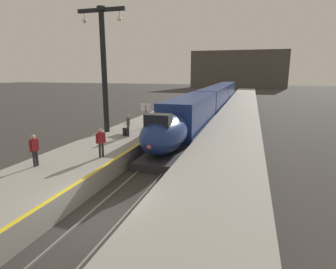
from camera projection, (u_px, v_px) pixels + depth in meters
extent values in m
plane|color=#33302D|center=(103.00, 221.00, 11.18)|extent=(260.00, 260.00, 0.00)
cube|color=gray|center=(172.00, 115.00, 35.34)|extent=(4.80, 110.00, 1.05)
cube|color=gray|center=(237.00, 118.00, 33.08)|extent=(4.80, 110.00, 1.05)
cube|color=yellow|center=(190.00, 112.00, 34.59)|extent=(0.20, 107.80, 0.01)
cube|color=slate|center=(201.00, 117.00, 37.09)|extent=(0.08, 110.00, 0.12)
cube|color=slate|center=(213.00, 117.00, 36.67)|extent=(0.08, 110.00, 0.12)
ellipsoid|color=navy|center=(165.00, 133.00, 18.79)|extent=(2.78, 6.34, 2.56)
cube|color=#28282D|center=(164.00, 157.00, 18.84)|extent=(2.46, 5.39, 0.55)
cube|color=black|center=(158.00, 121.00, 17.22)|extent=(1.59, 1.00, 0.90)
sphere|color=#F24C4C|center=(149.00, 147.00, 15.93)|extent=(0.28, 0.28, 0.28)
cube|color=navy|center=(192.00, 112.00, 27.06)|extent=(2.90, 14.00, 3.05)
cube|color=black|center=(178.00, 106.00, 27.33)|extent=(0.04, 11.90, 0.80)
cube|color=black|center=(207.00, 107.00, 26.54)|extent=(0.04, 11.90, 0.80)
cube|color=silver|center=(192.00, 125.00, 27.34)|extent=(2.92, 13.30, 0.24)
cube|color=black|center=(181.00, 140.00, 23.27)|extent=(2.03, 2.20, 0.56)
cube|color=black|center=(200.00, 122.00, 31.64)|extent=(2.03, 2.20, 0.56)
cube|color=navy|center=(214.00, 98.00, 42.58)|extent=(2.90, 18.00, 3.05)
cube|color=black|center=(205.00, 94.00, 42.86)|extent=(0.04, 15.84, 0.80)
cube|color=black|center=(224.00, 94.00, 42.06)|extent=(0.04, 15.84, 0.80)
cube|color=black|center=(208.00, 115.00, 37.25)|extent=(2.03, 2.20, 0.56)
cube|color=black|center=(218.00, 105.00, 48.70)|extent=(2.03, 2.20, 0.56)
cube|color=navy|center=(225.00, 90.00, 59.97)|extent=(2.90, 18.00, 3.05)
cube|color=black|center=(219.00, 88.00, 60.25)|extent=(0.04, 15.84, 0.80)
cube|color=black|center=(232.00, 88.00, 59.45)|extent=(0.04, 15.84, 0.80)
cube|color=black|center=(222.00, 101.00, 54.64)|extent=(2.03, 2.20, 0.56)
cube|color=black|center=(227.00, 96.00, 66.09)|extent=(2.03, 2.20, 0.56)
cylinder|color=black|center=(104.00, 72.00, 22.06)|extent=(0.44, 0.44, 9.71)
cylinder|color=black|center=(101.00, 8.00, 21.02)|extent=(0.68, 0.68, 0.30)
cube|color=black|center=(101.00, 10.00, 21.05)|extent=(4.00, 0.24, 0.28)
cylinder|color=black|center=(84.00, 16.00, 21.54)|extent=(0.03, 0.03, 0.60)
sphere|color=#EFEACC|center=(85.00, 21.00, 21.62)|extent=(0.36, 0.36, 0.36)
cylinder|color=black|center=(119.00, 14.00, 20.71)|extent=(0.03, 0.03, 0.60)
sphere|color=#EFEACC|center=(119.00, 19.00, 20.78)|extent=(0.36, 0.36, 0.36)
cylinder|color=#23232D|center=(128.00, 131.00, 21.33)|extent=(0.13, 0.13, 0.85)
cylinder|color=#23232D|center=(128.00, 131.00, 21.17)|extent=(0.13, 0.13, 0.85)
cube|color=brown|center=(128.00, 122.00, 21.09)|extent=(0.38, 0.44, 0.62)
cylinder|color=brown|center=(128.00, 122.00, 21.33)|extent=(0.09, 0.09, 0.58)
cylinder|color=brown|center=(128.00, 123.00, 20.88)|extent=(0.09, 0.09, 0.58)
sphere|color=tan|center=(128.00, 116.00, 21.00)|extent=(0.22, 0.22, 0.22)
cylinder|color=#23232D|center=(103.00, 150.00, 16.12)|extent=(0.13, 0.13, 0.85)
cylinder|color=#23232D|center=(100.00, 150.00, 16.04)|extent=(0.13, 0.13, 0.85)
cube|color=maroon|center=(101.00, 138.00, 15.92)|extent=(0.42, 0.42, 0.62)
cylinder|color=maroon|center=(105.00, 138.00, 16.04)|extent=(0.09, 0.09, 0.58)
cylinder|color=maroon|center=(97.00, 139.00, 15.82)|extent=(0.09, 0.09, 0.58)
sphere|color=tan|center=(100.00, 130.00, 15.82)|extent=(0.22, 0.22, 0.22)
cylinder|color=#23232D|center=(37.00, 158.00, 14.57)|extent=(0.13, 0.13, 0.85)
cylinder|color=#23232D|center=(34.00, 159.00, 14.43)|extent=(0.13, 0.13, 0.85)
cube|color=maroon|center=(34.00, 145.00, 14.34)|extent=(0.29, 0.42, 0.62)
cylinder|color=maroon|center=(38.00, 145.00, 14.56)|extent=(0.09, 0.09, 0.58)
cylinder|color=maroon|center=(30.00, 147.00, 14.14)|extent=(0.09, 0.09, 0.58)
sphere|color=tan|center=(33.00, 137.00, 14.25)|extent=(0.22, 0.22, 0.22)
cube|color=black|center=(126.00, 132.00, 21.56)|extent=(0.40, 0.22, 0.60)
cylinder|color=#262628|center=(124.00, 126.00, 21.48)|extent=(0.02, 0.02, 0.36)
cylinder|color=#262628|center=(127.00, 126.00, 21.42)|extent=(0.02, 0.02, 0.36)
cube|color=#262628|center=(125.00, 123.00, 21.41)|extent=(0.22, 0.03, 0.02)
cylinder|color=maroon|center=(146.00, 116.00, 24.75)|extent=(0.10, 0.10, 2.00)
cube|color=white|center=(146.00, 107.00, 24.57)|extent=(0.90, 0.06, 0.64)
cube|color=#4C4742|center=(238.00, 69.00, 105.01)|extent=(36.00, 2.00, 14.00)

